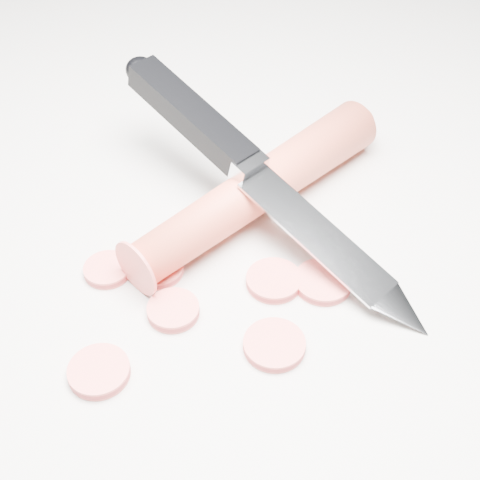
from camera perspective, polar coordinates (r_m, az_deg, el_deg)
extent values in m
plane|color=beige|center=(0.48, -2.60, 0.06)|extent=(2.40, 2.40, 0.00)
cylinder|color=#DD4B34|center=(0.49, 1.63, 4.48)|extent=(0.20, 0.17, 0.04)
cylinder|color=#EF5B54|center=(0.41, -11.94, -10.91)|extent=(0.04, 0.04, 0.01)
cylinder|color=#EF5B54|center=(0.43, -5.72, -5.99)|extent=(0.03, 0.03, 0.01)
cylinder|color=#EF5B54|center=(0.46, -6.99, -2.44)|extent=(0.03, 0.03, 0.01)
cylinder|color=#EF5B54|center=(0.45, 2.91, -3.47)|extent=(0.04, 0.04, 0.01)
cylinder|color=#EF5B54|center=(0.45, 7.09, -3.56)|extent=(0.04, 0.04, 0.01)
cylinder|color=#EF5B54|center=(0.46, -11.25, -2.50)|extent=(0.03, 0.03, 0.01)
cylinder|color=#EF5B54|center=(0.41, 2.95, -8.92)|extent=(0.04, 0.04, 0.01)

